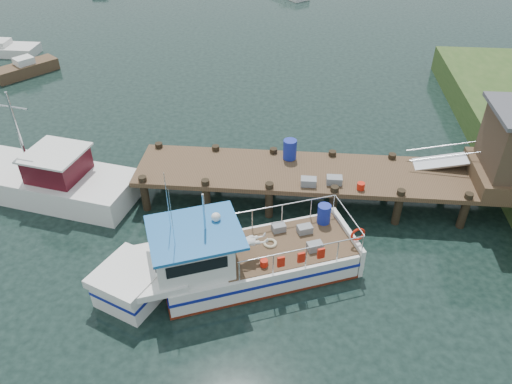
# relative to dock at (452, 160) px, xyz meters

# --- Properties ---
(ground_plane) EXTENTS (160.00, 160.00, 0.00)m
(ground_plane) POSITION_rel_dock_xyz_m (-6.51, -0.01, -2.24)
(ground_plane) COLOR black
(dock) EXTENTS (16.60, 3.00, 4.78)m
(dock) POSITION_rel_dock_xyz_m (0.00, 0.00, 0.00)
(dock) COLOR #4D3824
(dock) RESTS_ON ground
(lobster_boat) EXTENTS (8.95, 5.39, 4.44)m
(lobster_boat) POSITION_rel_dock_xyz_m (-8.22, -4.88, -1.44)
(lobster_boat) COLOR silver
(lobster_boat) RESTS_ON ground
(work_boat) EXTENTS (8.80, 4.04, 4.60)m
(work_boat) POSITION_rel_dock_xyz_m (-16.63, -0.58, -1.51)
(work_boat) COLOR silver
(work_boat) RESTS_ON ground
(moored_rowboat) EXTENTS (3.42, 3.83, 1.12)m
(moored_rowboat) POSITION_rel_dock_xyz_m (-23.33, 11.70, -1.83)
(moored_rowboat) COLOR #4D3824
(moored_rowboat) RESTS_ON ground
(moored_a) EXTENTS (5.26, 1.80, 0.97)m
(moored_a) POSITION_rel_dock_xyz_m (-26.84, 15.04, -1.88)
(moored_a) COLOR silver
(moored_a) RESTS_ON ground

